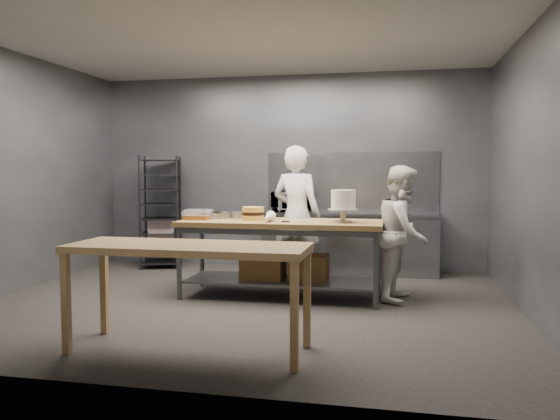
% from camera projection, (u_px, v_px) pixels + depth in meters
% --- Properties ---
extents(ground, '(6.00, 6.00, 0.00)m').
position_uv_depth(ground, '(245.00, 304.00, 6.21)').
color(ground, black).
rests_on(ground, ground).
extents(back_wall, '(6.00, 0.04, 3.00)m').
position_uv_depth(back_wall, '(288.00, 172.00, 8.55)').
color(back_wall, '#4C4F54').
rests_on(back_wall, ground).
extents(work_table, '(2.40, 0.90, 0.92)m').
position_uv_depth(work_table, '(281.00, 249.00, 6.53)').
color(work_table, olive).
rests_on(work_table, ground).
extents(near_counter, '(2.00, 0.70, 0.90)m').
position_uv_depth(near_counter, '(189.00, 255.00, 4.53)').
color(near_counter, '#9E7D41').
rests_on(near_counter, ground).
extents(back_counter, '(2.60, 0.60, 0.90)m').
position_uv_depth(back_counter, '(349.00, 242.00, 8.10)').
color(back_counter, slate).
rests_on(back_counter, ground).
extents(splashback_panel, '(2.60, 0.02, 0.90)m').
position_uv_depth(splashback_panel, '(351.00, 182.00, 8.33)').
color(splashback_panel, slate).
rests_on(splashback_panel, back_counter).
extents(speed_rack, '(0.77, 0.80, 1.75)m').
position_uv_depth(speed_rack, '(161.00, 213.00, 8.61)').
color(speed_rack, black).
rests_on(speed_rack, ground).
extents(chef_behind, '(0.77, 0.62, 1.85)m').
position_uv_depth(chef_behind, '(296.00, 215.00, 7.25)').
color(chef_behind, white).
rests_on(chef_behind, ground).
extents(chef_right, '(0.73, 0.87, 1.57)m').
position_uv_depth(chef_right, '(403.00, 233.00, 6.37)').
color(chef_right, silver).
rests_on(chef_right, ground).
extents(microwave, '(0.54, 0.37, 0.30)m').
position_uv_depth(microwave, '(291.00, 202.00, 8.25)').
color(microwave, black).
rests_on(microwave, back_counter).
extents(frosted_cake_stand, '(0.34, 0.34, 0.37)m').
position_uv_depth(frosted_cake_stand, '(343.00, 202.00, 6.24)').
color(frosted_cake_stand, '#B2A98E').
rests_on(frosted_cake_stand, work_table).
extents(layer_cake, '(0.26, 0.26, 0.16)m').
position_uv_depth(layer_cake, '(253.00, 213.00, 6.55)').
color(layer_cake, gold).
rests_on(layer_cake, work_table).
extents(cake_pans, '(0.60, 0.43, 0.07)m').
position_uv_depth(cake_pans, '(223.00, 215.00, 6.85)').
color(cake_pans, gray).
rests_on(cake_pans, work_table).
extents(piping_bag, '(0.14, 0.39, 0.12)m').
position_uv_depth(piping_bag, '(268.00, 217.00, 6.26)').
color(piping_bag, white).
rests_on(piping_bag, work_table).
extents(offset_spatula, '(0.36, 0.02, 0.02)m').
position_uv_depth(offset_spatula, '(293.00, 222.00, 6.27)').
color(offset_spatula, slate).
rests_on(offset_spatula, work_table).
extents(pastry_clamshells, '(0.36, 0.44, 0.11)m').
position_uv_depth(pastry_clamshells, '(198.00, 214.00, 6.75)').
color(pastry_clamshells, '#A35520').
rests_on(pastry_clamshells, work_table).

